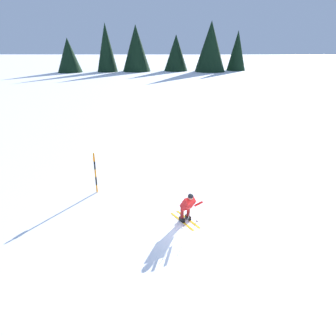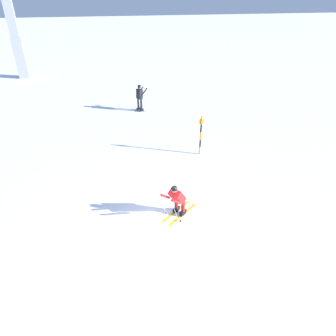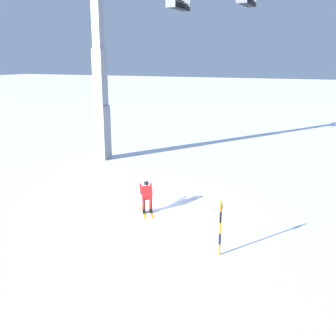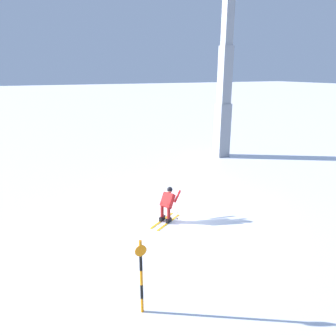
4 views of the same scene
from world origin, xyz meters
TOP-DOWN VIEW (x-y plane):
  - ground_plane at (0.00, 0.00)m, footprint 260.00×260.00m
  - skier_carving_main at (0.63, -0.79)m, footprint 1.31×1.60m
  - lift_tower_near at (-6.50, 6.56)m, footprint 0.83×2.72m
  - chairlift_seat_nearest at (-1.17, 6.56)m, footprint 0.61×2.17m
  - trail_marker_pole at (4.77, -3.39)m, footprint 0.07×0.28m

SIDE VIEW (x-z plane):
  - ground_plane at x=0.00m, z-range 0.00..0.00m
  - skier_carving_main at x=0.63m, z-range 0.02..1.47m
  - trail_marker_pole at x=4.77m, z-range 0.08..2.03m
  - lift_tower_near at x=-6.50m, z-range -0.97..10.21m
  - chairlift_seat_nearest at x=-1.17m, z-range 8.42..10.40m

